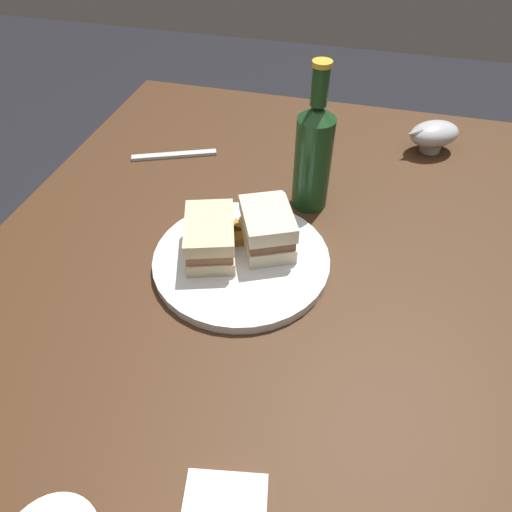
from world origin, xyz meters
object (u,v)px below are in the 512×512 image
object	(u,v)px
plate	(241,260)
sandwich_half_right	(210,237)
sandwich_half_left	(267,229)
cider_bottle	(313,154)
gravy_boat	(433,134)
fork	(174,155)

from	to	relation	value
plate	sandwich_half_right	xyz separation A→B (m)	(-0.00, 0.05, 0.04)
sandwich_half_left	cider_bottle	world-z (taller)	cider_bottle
gravy_boat	sandwich_half_left	bearing A→B (deg)	146.41
sandwich_half_left	cider_bottle	distance (m)	0.17
plate	sandwich_half_left	bearing A→B (deg)	-41.84
sandwich_half_right	gravy_boat	xyz separation A→B (m)	(0.44, -0.35, -0.01)
gravy_boat	cider_bottle	bearing A→B (deg)	138.53
gravy_boat	sandwich_half_right	bearing A→B (deg)	141.45
plate	sandwich_half_left	world-z (taller)	sandwich_half_left
sandwich_half_right	gravy_boat	bearing A→B (deg)	-38.55
plate	gravy_boat	world-z (taller)	gravy_boat
sandwich_half_left	gravy_boat	distance (m)	0.48
plate	gravy_boat	distance (m)	0.53
sandwich_half_right	cider_bottle	size ratio (longest dim) A/B	0.50
fork	sandwich_half_right	bearing A→B (deg)	100.14
plate	fork	size ratio (longest dim) A/B	1.60
sandwich_half_left	fork	distance (m)	0.36
gravy_boat	fork	size ratio (longest dim) A/B	0.73
sandwich_half_right	gravy_boat	size ratio (longest dim) A/B	1.01
plate	sandwich_half_right	distance (m)	0.06
plate	cider_bottle	world-z (taller)	cider_bottle
sandwich_half_right	fork	bearing A→B (deg)	32.74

